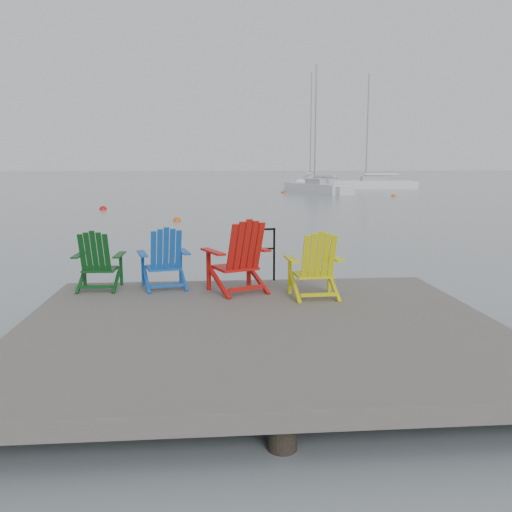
{
  "coord_description": "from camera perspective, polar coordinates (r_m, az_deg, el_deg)",
  "views": [
    {
      "loc": [
        -0.6,
        -6.55,
        2.46
      ],
      "look_at": [
        0.2,
        2.89,
        0.85
      ],
      "focal_mm": 38.0,
      "sensor_mm": 36.0,
      "label": 1
    }
  ],
  "objects": [
    {
      "name": "sailboat_mid",
      "position": [
        62.92,
        5.67,
        7.68
      ],
      "size": [
        4.52,
        9.8,
        12.96
      ],
      "rotation": [
        0.0,
        0.0,
        -0.22
      ],
      "color": "white",
      "rests_on": "ground"
    },
    {
      "name": "sailboat_far",
      "position": [
        57.23,
        11.9,
        7.33
      ],
      "size": [
        8.62,
        3.05,
        11.64
      ],
      "rotation": [
        0.0,
        0.0,
        1.47
      ],
      "color": "silver",
      "rests_on": "ground"
    },
    {
      "name": "chair_red",
      "position": [
        8.3,
        -1.78,
        -0.01
      ],
      "size": [
        1.09,
        1.05,
        1.13
      ],
      "rotation": [
        0.0,
        0.0,
        0.4
      ],
      "color": "#B2110D",
      "rests_on": "dock"
    },
    {
      "name": "dock",
      "position": [
        6.9,
        0.38,
        -8.16
      ],
      "size": [
        6.0,
        5.0,
        1.4
      ],
      "color": "#312F2C",
      "rests_on": "ground"
    },
    {
      "name": "chair_green",
      "position": [
        8.83,
        -16.32,
        -0.43
      ],
      "size": [
        0.76,
        0.71,
        0.94
      ],
      "rotation": [
        0.0,
        0.0,
        -0.03
      ],
      "color": "#0B3D13",
      "rests_on": "dock"
    },
    {
      "name": "sailboat_near",
      "position": [
        47.68,
        6.44,
        7.05
      ],
      "size": [
        4.81,
        8.25,
        11.14
      ],
      "rotation": [
        0.0,
        0.0,
        0.36
      ],
      "color": "silver",
      "rests_on": "ground"
    },
    {
      "name": "buoy_a",
      "position": [
        24.1,
        -8.33,
        3.68
      ],
      "size": [
        0.35,
        0.35,
        0.35
      ],
      "primitive_type": "sphere",
      "color": "#DE500D",
      "rests_on": "ground"
    },
    {
      "name": "buoy_b",
      "position": [
        30.95,
        -15.79,
        4.72
      ],
      "size": [
        0.41,
        0.41,
        0.41
      ],
      "primitive_type": "sphere",
      "color": "#BA110A",
      "rests_on": "ground"
    },
    {
      "name": "buoy_c",
      "position": [
        43.35,
        14.28,
        6.09
      ],
      "size": [
        0.39,
        0.39,
        0.39
      ],
      "primitive_type": "sphere",
      "color": "#EB580D",
      "rests_on": "ground"
    },
    {
      "name": "chair_yellow",
      "position": [
        8.01,
        6.26,
        -0.9
      ],
      "size": [
        0.83,
        0.77,
        1.0
      ],
      "rotation": [
        0.0,
        0.0,
        0.06
      ],
      "color": "#CACC0B",
      "rests_on": "dock"
    },
    {
      "name": "ground",
      "position": [
        7.02,
        0.38,
        -10.86
      ],
      "size": [
        400.0,
        400.0,
        0.0
      ],
      "primitive_type": "plane",
      "color": "slate",
      "rests_on": "ground"
    },
    {
      "name": "chair_blue",
      "position": [
        8.68,
        -9.61,
        -0.21
      ],
      "size": [
        0.9,
        0.85,
        0.98
      ],
      "rotation": [
        0.0,
        0.0,
        0.23
      ],
      "color": "#104AAA",
      "rests_on": "dock"
    },
    {
      "name": "buoy_d",
      "position": [
        47.03,
        2.87,
        6.63
      ],
      "size": [
        0.36,
        0.36,
        0.36
      ],
      "primitive_type": "sphere",
      "color": "#BB3D0B",
      "rests_on": "ground"
    },
    {
      "name": "handrail",
      "position": [
        9.15,
        0.55,
        0.73
      ],
      "size": [
        0.48,
        0.04,
        0.9
      ],
      "color": "black",
      "rests_on": "dock"
    }
  ]
}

